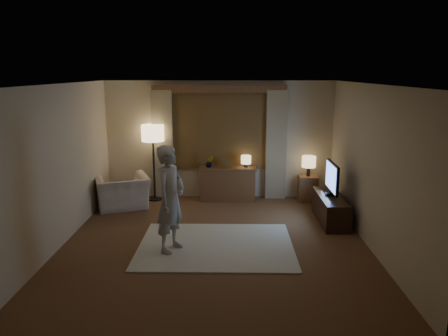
{
  "coord_description": "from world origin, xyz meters",
  "views": [
    {
      "loc": [
        0.27,
        -6.82,
        2.79
      ],
      "look_at": [
        0.14,
        0.6,
        1.14
      ],
      "focal_mm": 35.0,
      "sensor_mm": 36.0,
      "label": 1
    }
  ],
  "objects_px": {
    "armchair": "(122,192)",
    "sideboard": "(228,184)",
    "person": "(170,199)",
    "side_table": "(308,188)",
    "tv_stand": "(331,209)"
  },
  "relations": [
    {
      "from": "sideboard",
      "to": "side_table",
      "type": "distance_m",
      "value": 1.76
    },
    {
      "from": "sideboard",
      "to": "tv_stand",
      "type": "relative_size",
      "value": 0.86
    },
    {
      "from": "side_table",
      "to": "tv_stand",
      "type": "distance_m",
      "value": 1.36
    },
    {
      "from": "armchair",
      "to": "person",
      "type": "height_order",
      "value": "person"
    },
    {
      "from": "sideboard",
      "to": "side_table",
      "type": "xyz_separation_m",
      "value": [
        1.76,
        -0.05,
        -0.07
      ]
    },
    {
      "from": "sideboard",
      "to": "person",
      "type": "distance_m",
      "value": 3.02
    },
    {
      "from": "tv_stand",
      "to": "sideboard",
      "type": "bearing_deg",
      "value": 144.59
    },
    {
      "from": "armchair",
      "to": "tv_stand",
      "type": "distance_m",
      "value": 4.22
    },
    {
      "from": "tv_stand",
      "to": "side_table",
      "type": "bearing_deg",
      "value": 98.62
    },
    {
      "from": "armchair",
      "to": "sideboard",
      "type": "bearing_deg",
      "value": 173.8
    },
    {
      "from": "sideboard",
      "to": "person",
      "type": "height_order",
      "value": "person"
    },
    {
      "from": "sideboard",
      "to": "person",
      "type": "xyz_separation_m",
      "value": [
        -0.86,
        -2.84,
        0.51
      ]
    },
    {
      "from": "side_table",
      "to": "person",
      "type": "bearing_deg",
      "value": -133.18
    },
    {
      "from": "sideboard",
      "to": "person",
      "type": "bearing_deg",
      "value": -106.88
    },
    {
      "from": "armchair",
      "to": "tv_stand",
      "type": "bearing_deg",
      "value": 147.21
    }
  ]
}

